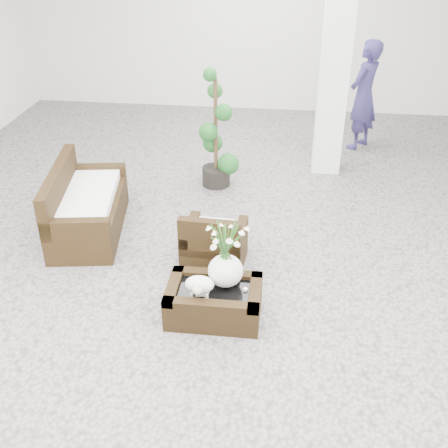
# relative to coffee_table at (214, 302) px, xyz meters

# --- Properties ---
(ground) EXTENTS (11.00, 11.00, 0.00)m
(ground) POSITION_rel_coffee_table_xyz_m (0.01, 0.82, -0.16)
(ground) COLOR gray
(ground) RESTS_ON ground
(column) EXTENTS (0.40, 0.40, 3.50)m
(column) POSITION_rel_coffee_table_xyz_m (1.21, 3.62, 1.59)
(column) COLOR white
(column) RESTS_ON ground
(coffee_table) EXTENTS (0.90, 0.60, 0.31)m
(coffee_table) POSITION_rel_coffee_table_xyz_m (0.00, 0.00, 0.00)
(coffee_table) COLOR #31210E
(coffee_table) RESTS_ON ground
(sheep_figurine) EXTENTS (0.28, 0.23, 0.21)m
(sheep_figurine) POSITION_rel_coffee_table_xyz_m (-0.12, -0.10, 0.26)
(sheep_figurine) COLOR white
(sheep_figurine) RESTS_ON coffee_table
(planter_narcissus) EXTENTS (0.44, 0.44, 0.80)m
(planter_narcissus) POSITION_rel_coffee_table_xyz_m (0.10, 0.10, 0.56)
(planter_narcissus) COLOR white
(planter_narcissus) RESTS_ON coffee_table
(tealight) EXTENTS (0.04, 0.04, 0.03)m
(tealight) POSITION_rel_coffee_table_xyz_m (0.30, 0.02, 0.17)
(tealight) COLOR white
(tealight) RESTS_ON coffee_table
(armchair) EXTENTS (0.70, 0.67, 0.70)m
(armchair) POSITION_rel_coffee_table_xyz_m (-0.11, 0.89, 0.19)
(armchair) COLOR #31210E
(armchair) RESTS_ON ground
(loveseat) EXTENTS (0.98, 1.66, 0.83)m
(loveseat) POSITION_rel_coffee_table_xyz_m (-1.73, 1.41, 0.26)
(loveseat) COLOR #31210E
(loveseat) RESTS_ON ground
(topiary) EXTENTS (0.44, 0.44, 1.65)m
(topiary) POSITION_rel_coffee_table_xyz_m (-0.36, 2.88, 0.67)
(topiary) COLOR #174A1A
(topiary) RESTS_ON ground
(shopper) EXTENTS (0.70, 0.76, 1.74)m
(shopper) POSITION_rel_coffee_table_xyz_m (1.78, 4.56, 0.71)
(shopper) COLOR navy
(shopper) RESTS_ON ground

